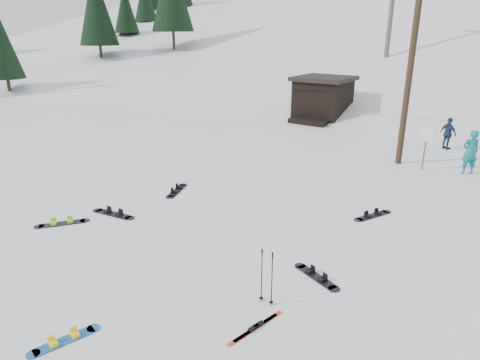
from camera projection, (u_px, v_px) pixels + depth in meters
The scene contains 17 objects.
ground at pixel (113, 303), 9.28m from camera, with size 200.00×200.00×0.00m, color white.
ski_slope at pixel (464, 172), 55.49m from camera, with size 60.00×75.00×45.00m, color white.
ridge_left at pixel (214, 137), 69.48m from camera, with size 34.00×85.00×38.00m, color white.
treeline_left at pixel (187, 72), 58.57m from camera, with size 20.00×64.00×10.00m, color black, non-canonical shape.
utility_pole at pixel (412, 53), 17.36m from camera, with size 2.00×0.26×9.00m.
trail_sign at pixel (426, 141), 17.57m from camera, with size 0.50×0.09×1.85m.
lift_hut at pixel (322, 98), 27.62m from camera, with size 3.40×4.10×2.75m.
hero_snowboard at pixel (64, 340), 8.13m from camera, with size 0.55×1.34×0.10m.
hero_skis at pixel (256, 327), 8.49m from camera, with size 0.37×1.48×0.08m.
ski_poles at pixel (267, 277), 9.07m from camera, with size 0.35×0.09×1.27m.
board_scatter_a at pixel (113, 214), 13.67m from camera, with size 1.63×0.50×0.12m.
board_scatter_b at pixel (177, 190), 15.64m from camera, with size 0.77×1.50×0.11m.
board_scatter_c at pixel (62, 223), 13.01m from camera, with size 1.05×1.36×0.11m.
board_scatter_d at pixel (316, 276), 10.22m from camera, with size 1.38×0.71×0.10m.
board_scatter_f at pixel (373, 215), 13.56m from camera, with size 0.80×1.42×0.11m.
skier_teal at pixel (470, 152), 17.25m from camera, with size 0.67×0.44×1.83m, color #0C737E.
skier_navy at pixel (448, 134), 20.86m from camera, with size 0.92×0.38×1.57m, color #1D2B48.
Camera 1 is at (6.80, -4.79, 5.62)m, focal length 32.00 mm.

